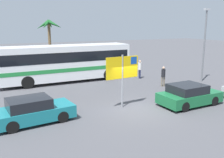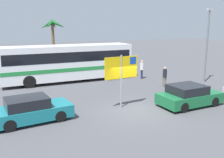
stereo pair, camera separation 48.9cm
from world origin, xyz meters
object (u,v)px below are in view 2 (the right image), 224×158
Objects in this scene: ferry_sign at (122,70)px; car_teal at (31,110)px; bus_front_coach at (68,61)px; pedestrian_near_sign at (142,68)px; car_green at (189,96)px; pedestrian_by_bus at (165,75)px.

ferry_sign is 5.56m from car_teal.
bus_front_coach is 6.76m from pedestrian_near_sign.
ferry_sign reaches higher than car_green.
bus_front_coach is 11.14m from car_green.
pedestrian_by_bus reaches higher than car_teal.
bus_front_coach is 8.44m from pedestrian_by_bus.
pedestrian_near_sign is (-0.01, 3.47, 0.05)m from pedestrian_by_bus.
ferry_sign is (0.98, -8.48, 0.54)m from bus_front_coach.
car_green is (3.91, -1.47, -1.69)m from ferry_sign.
car_teal is 11.22m from pedestrian_by_bus.
car_green is 8.18m from pedestrian_near_sign.
car_teal is at bearing -48.91° from pedestrian_by_bus.
pedestrian_by_bus reaches higher than car_green.
ferry_sign reaches higher than car_teal.
bus_front_coach is 6.89× the size of pedestrian_by_bus.
pedestrian_by_bus is 3.47m from pedestrian_near_sign.
bus_front_coach is at bearing -105.37° from pedestrian_by_bus.
car_teal is at bearing -116.67° from bus_front_coach.
pedestrian_near_sign is (5.45, 6.56, -1.32)m from ferry_sign.
ferry_sign is 1.95× the size of pedestrian_by_bus.
pedestrian_near_sign is at bearing 77.57° from car_green.
ferry_sign is 4.50m from car_green.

